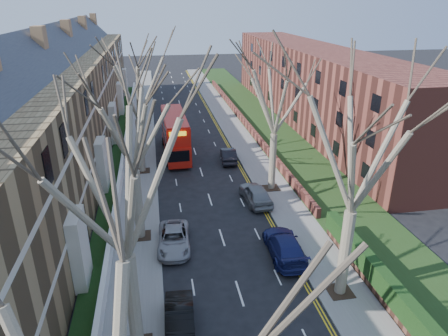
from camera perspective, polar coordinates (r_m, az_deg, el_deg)
pavement_left at (r=50.54m, az=-11.74°, el=4.35°), size 3.00×102.00×0.12m
pavement_right at (r=51.51m, az=1.74°, el=5.17°), size 3.00×102.00×0.12m
terrace_left at (r=42.38m, az=-22.93°, el=7.19°), size 9.70×78.00×13.60m
flats_right at (r=57.34m, az=12.48°, el=11.56°), size 13.97×54.00×10.00m
front_wall_left at (r=42.91m, az=-14.14°, el=1.58°), size 0.30×78.00×1.00m
grass_verge_right at (r=52.55m, az=6.57°, el=5.50°), size 6.00×102.00×0.06m
tree_left_mid at (r=16.30m, az=-14.87°, el=0.06°), size 10.50×10.50×14.71m
tree_left_far at (r=25.89m, az=-13.38°, el=7.86°), size 10.15×10.15×14.22m
tree_left_dist at (r=37.57m, az=-12.68°, el=12.94°), size 10.50×10.50×14.71m
tree_right_mid at (r=20.59m, az=19.02°, el=4.33°), size 10.50×10.50×14.71m
tree_right_far at (r=33.18m, az=7.49°, el=11.48°), size 10.15×10.15×14.22m
double_decker_bus at (r=43.72m, az=-6.99°, el=4.61°), size 2.82×10.35×4.33m
car_left_mid at (r=21.67m, az=-6.34°, el=-21.01°), size 1.66×4.25×1.38m
car_left_far at (r=27.80m, az=-7.15°, el=-10.05°), size 2.45×4.80×1.30m
car_right_near at (r=27.05m, az=8.64°, el=-10.91°), size 2.32×5.25×1.50m
car_right_mid at (r=33.43m, az=4.55°, el=-3.66°), size 2.20×4.77×1.58m
car_right_far at (r=41.83m, az=0.64°, el=1.86°), size 1.85×4.34×1.39m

